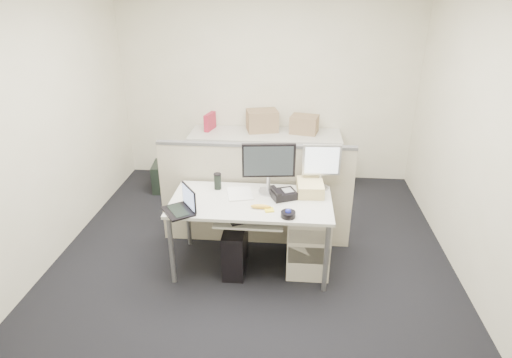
# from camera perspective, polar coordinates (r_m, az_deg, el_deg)

# --- Properties ---
(floor) EXTENTS (4.00, 4.50, 0.01)m
(floor) POSITION_cam_1_polar(r_m,az_deg,el_deg) (4.37, -0.62, -11.44)
(floor) COLOR black
(floor) RESTS_ON ground
(wall_back) EXTENTS (4.00, 0.02, 2.70)m
(wall_back) POSITION_cam_1_polar(r_m,az_deg,el_deg) (5.91, 1.50, 12.70)
(wall_back) COLOR #ECE5C9
(wall_back) RESTS_ON ground
(wall_front) EXTENTS (4.00, 0.02, 2.70)m
(wall_front) POSITION_cam_1_polar(r_m,az_deg,el_deg) (1.80, -8.23, -18.51)
(wall_front) COLOR #ECE5C9
(wall_front) RESTS_ON ground
(wall_left) EXTENTS (0.02, 4.50, 2.70)m
(wall_left) POSITION_cam_1_polar(r_m,az_deg,el_deg) (4.41, -27.70, 5.69)
(wall_left) COLOR #ECE5C9
(wall_left) RESTS_ON ground
(wall_right) EXTENTS (0.02, 4.50, 2.70)m
(wall_right) POSITION_cam_1_polar(r_m,az_deg,el_deg) (4.07, 28.64, 4.10)
(wall_right) COLOR #ECE5C9
(wall_right) RESTS_ON ground
(desk) EXTENTS (1.50, 0.75, 0.73)m
(desk) POSITION_cam_1_polar(r_m,az_deg,el_deg) (4.02, -0.66, -3.70)
(desk) COLOR silver
(desk) RESTS_ON floor
(keyboard_tray) EXTENTS (0.62, 0.32, 0.02)m
(keyboard_tray) POSITION_cam_1_polar(r_m,az_deg,el_deg) (3.88, -0.92, -5.53)
(keyboard_tray) COLOR silver
(keyboard_tray) RESTS_ON desk
(drawer_pedestal) EXTENTS (0.40, 0.55, 0.65)m
(drawer_pedestal) POSITION_cam_1_polar(r_m,az_deg,el_deg) (4.22, 6.95, -7.72)
(drawer_pedestal) COLOR silver
(drawer_pedestal) RESTS_ON floor
(cubicle_partition) EXTENTS (2.00, 0.06, 1.10)m
(cubicle_partition) POSITION_cam_1_polar(r_m,az_deg,el_deg) (4.46, -0.09, -2.29)
(cubicle_partition) COLOR #B9AA93
(cubicle_partition) RESTS_ON floor
(back_counter) EXTENTS (2.00, 0.60, 0.72)m
(back_counter) POSITION_cam_1_polar(r_m,az_deg,el_deg) (5.89, 1.20, 2.59)
(back_counter) COLOR silver
(back_counter) RESTS_ON floor
(monitor_main) EXTENTS (0.52, 0.25, 0.50)m
(monitor_main) POSITION_cam_1_polar(r_m,az_deg,el_deg) (4.03, 1.69, 1.38)
(monitor_main) COLOR black
(monitor_main) RESTS_ON desk
(monitor_small) EXTENTS (0.38, 0.20, 0.45)m
(monitor_small) POSITION_cam_1_polar(r_m,az_deg,el_deg) (4.17, 8.67, 1.56)
(monitor_small) COLOR #B7B7BC
(monitor_small) RESTS_ON desk
(laptop) EXTENTS (0.35, 0.37, 0.22)m
(laptop) POSITION_cam_1_polar(r_m,az_deg,el_deg) (3.80, -10.45, -2.90)
(laptop) COLOR black
(laptop) RESTS_ON desk
(trackball) EXTENTS (0.17, 0.17, 0.05)m
(trackball) POSITION_cam_1_polar(r_m,az_deg,el_deg) (3.71, 4.31, -4.73)
(trackball) COLOR black
(trackball) RESTS_ON desk
(desk_phone) EXTENTS (0.27, 0.25, 0.07)m
(desk_phone) POSITION_cam_1_polar(r_m,az_deg,el_deg) (4.03, 3.70, -2.07)
(desk_phone) COLOR black
(desk_phone) RESTS_ON desk
(paper_stack) EXTENTS (0.29, 0.34, 0.01)m
(paper_stack) POSITION_cam_1_polar(r_m,az_deg,el_deg) (4.10, -2.17, -1.95)
(paper_stack) COLOR silver
(paper_stack) RESTS_ON desk
(sticky_pad) EXTENTS (0.10, 0.10, 0.01)m
(sticky_pad) POSITION_cam_1_polar(r_m,az_deg,el_deg) (3.81, 1.77, -4.14)
(sticky_pad) COLOR yellow
(sticky_pad) RESTS_ON desk
(travel_mug) EXTENTS (0.09, 0.09, 0.15)m
(travel_mug) POSITION_cam_1_polar(r_m,az_deg,el_deg) (4.19, -5.14, -0.37)
(travel_mug) COLOR black
(travel_mug) RESTS_ON desk
(banana) EXTENTS (0.19, 0.05, 0.04)m
(banana) POSITION_cam_1_polar(r_m,az_deg,el_deg) (3.84, 0.63, -3.69)
(banana) COLOR gold
(banana) RESTS_ON desk
(cellphone) EXTENTS (0.07, 0.12, 0.01)m
(cellphone) POSITION_cam_1_polar(r_m,az_deg,el_deg) (4.15, 0.98, -1.57)
(cellphone) COLOR black
(cellphone) RESTS_ON desk
(manila_folders) EXTENTS (0.26, 0.33, 0.12)m
(manila_folders) POSITION_cam_1_polar(r_m,az_deg,el_deg) (4.13, 7.23, -1.16)
(manila_folders) COLOR #E2C988
(manila_folders) RESTS_ON desk
(keyboard) EXTENTS (0.51, 0.36, 0.03)m
(keyboard) POSITION_cam_1_polar(r_m,az_deg,el_deg) (3.90, -0.13, -4.96)
(keyboard) COLOR black
(keyboard) RESTS_ON keyboard_tray
(pc_tower_desk) EXTENTS (0.20, 0.50, 0.47)m
(pc_tower_desk) POSITION_cam_1_polar(r_m,az_deg,el_deg) (4.21, -2.76, -9.10)
(pc_tower_desk) COLOR black
(pc_tower_desk) RESTS_ON floor
(pc_tower_spare_dark) EXTENTS (0.20, 0.42, 0.37)m
(pc_tower_spare_dark) POSITION_cam_1_polar(r_m,az_deg,el_deg) (5.94, -12.66, 0.34)
(pc_tower_spare_dark) COLOR black
(pc_tower_spare_dark) RESTS_ON floor
(pc_tower_spare_silver) EXTENTS (0.31, 0.50, 0.43)m
(pc_tower_spare_silver) POSITION_cam_1_polar(r_m,az_deg,el_deg) (6.25, -10.73, 2.06)
(pc_tower_spare_silver) COLOR #B7B7BC
(pc_tower_spare_silver) RESTS_ON floor
(cardboard_box_left) EXTENTS (0.47, 0.39, 0.30)m
(cardboard_box_left) POSITION_cam_1_polar(r_m,az_deg,el_deg) (5.84, 0.83, 7.70)
(cardboard_box_left) COLOR #977157
(cardboard_box_left) RESTS_ON back_counter
(cardboard_box_right) EXTENTS (0.40, 0.34, 0.25)m
(cardboard_box_right) POSITION_cam_1_polar(r_m,az_deg,el_deg) (5.79, 6.45, 7.17)
(cardboard_box_right) COLOR #977157
(cardboard_box_right) RESTS_ON back_counter
(red_binder) EXTENTS (0.13, 0.27, 0.25)m
(red_binder) POSITION_cam_1_polar(r_m,az_deg,el_deg) (5.92, -6.15, 7.53)
(red_binder) COLOR #A61E35
(red_binder) RESTS_ON back_counter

